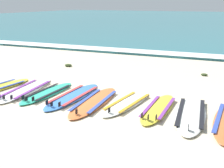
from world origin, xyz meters
The scene contains 12 objects.
ground_plane centered at (0.00, 0.00, 0.00)m, with size 80.00×80.00×0.00m, color beige.
sea centered at (0.00, 36.71, 0.05)m, with size 80.00×60.00×0.10m, color teal.
wave_foam_strip centered at (0.00, 7.28, 0.06)m, with size 80.00×1.15×0.11m, color white.
surfboard_1 centered at (-1.87, 0.06, 0.04)m, with size 0.97×2.65×0.18m.
surfboard_2 centered at (-1.16, 0.06, 0.04)m, with size 0.56×2.23×0.18m.
surfboard_3 centered at (-0.38, 0.09, 0.04)m, with size 0.65×2.52×0.18m.
surfboard_4 centered at (0.33, -0.09, 0.04)m, with size 0.83×2.58×0.18m.
surfboard_5 centered at (1.11, 0.14, 0.04)m, with size 0.79×2.26×0.18m.
surfboard_6 centered at (1.90, 0.07, 0.04)m, with size 0.61×2.22×0.18m.
surfboard_7 centered at (2.64, 0.03, 0.04)m, with size 0.96×2.64×0.18m.
seaweed_clump_near_shoreline centered at (2.41, 3.90, 0.04)m, with size 0.22×0.18×0.08m, color #384723.
seaweed_clump_mid_sand centered at (-2.54, 3.34, 0.05)m, with size 0.28×0.23×0.10m, color #384723.
Camera 1 is at (3.59, -6.40, 2.42)m, focal length 48.95 mm.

